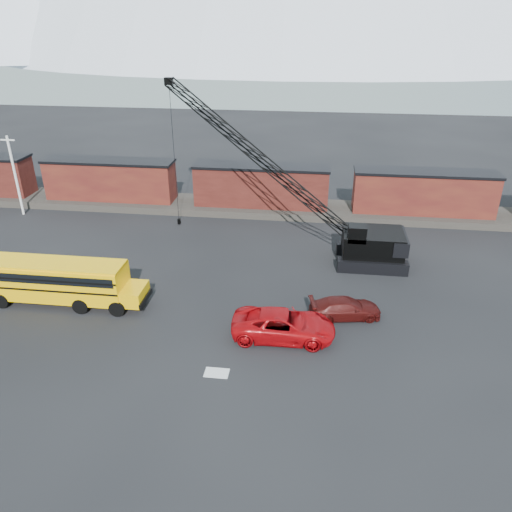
{
  "coord_description": "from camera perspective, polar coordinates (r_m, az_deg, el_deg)",
  "views": [
    {
      "loc": [
        5.62,
        -26.23,
        18.65
      ],
      "look_at": [
        1.58,
        5.34,
        3.0
      ],
      "focal_mm": 35.0,
      "sensor_mm": 36.0,
      "label": 1
    }
  ],
  "objects": [
    {
      "name": "red_pickup",
      "position": [
        31.72,
        3.17,
        -7.87
      ],
      "size": [
        6.55,
        3.11,
        1.81
      ],
      "primitive_type": "imported",
      "rotation": [
        0.0,
        0.0,
        1.59
      ],
      "color": "#B1080D",
      "rests_on": "ground"
    },
    {
      "name": "utility_pole",
      "position": [
        55.17,
        -25.82,
        8.35
      ],
      "size": [
        1.4,
        0.24,
        8.0
      ],
      "color": "silver",
      "rests_on": "ground"
    },
    {
      "name": "maroon_suv",
      "position": [
        34.26,
        10.15,
        -5.87
      ],
      "size": [
        5.12,
        2.89,
        1.4
      ],
      "primitive_type": "imported",
      "rotation": [
        0.0,
        0.0,
        1.77
      ],
      "color": "#410D0B",
      "rests_on": "ground"
    },
    {
      "name": "crawler_crane",
      "position": [
        42.31,
        0.36,
        11.2
      ],
      "size": [
        21.06,
        8.63,
        13.78
      ],
      "color": "black",
      "rests_on": "ground"
    },
    {
      "name": "snow_patch",
      "position": [
        29.46,
        -4.52,
        -13.17
      ],
      "size": [
        1.4,
        0.9,
        0.02
      ],
      "primitive_type": "cube",
      "color": "silver",
      "rests_on": "ground"
    },
    {
      "name": "gravel_berm",
      "position": [
        51.89,
        0.6,
        5.53
      ],
      "size": [
        120.0,
        5.0,
        0.7
      ],
      "primitive_type": "cube",
      "color": "#403B35",
      "rests_on": "ground"
    },
    {
      "name": "boxcar_east_near",
      "position": [
        51.83,
        18.61,
        6.95
      ],
      "size": [
        13.7,
        3.1,
        4.17
      ],
      "color": "#441313",
      "rests_on": "gravel_berm"
    },
    {
      "name": "school_bus",
      "position": [
        37.37,
        -21.51,
        -2.62
      ],
      "size": [
        11.65,
        2.65,
        3.19
      ],
      "color": "#F7B605",
      "rests_on": "ground"
    },
    {
      "name": "ground",
      "position": [
        32.67,
        -3.99,
        -8.7
      ],
      "size": [
        160.0,
        160.0,
        0.0
      ],
      "primitive_type": "plane",
      "color": "black",
      "rests_on": "ground"
    },
    {
      "name": "boxcar_mid",
      "position": [
        51.09,
        0.62,
        8.07
      ],
      "size": [
        13.7,
        3.1,
        4.17
      ],
      "color": "#531E17",
      "rests_on": "gravel_berm"
    },
    {
      "name": "boxcar_west_near",
      "position": [
        55.19,
        -16.3,
        8.4
      ],
      "size": [
        13.7,
        3.1,
        4.17
      ],
      "color": "#441313",
      "rests_on": "gravel_berm"
    }
  ]
}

